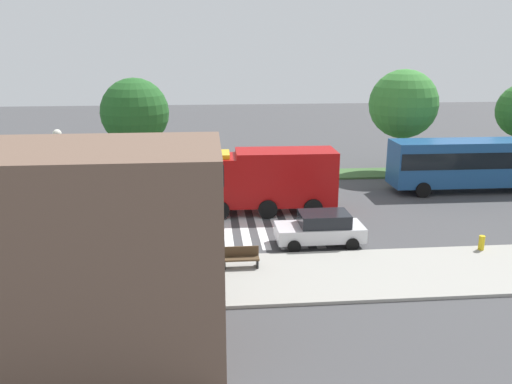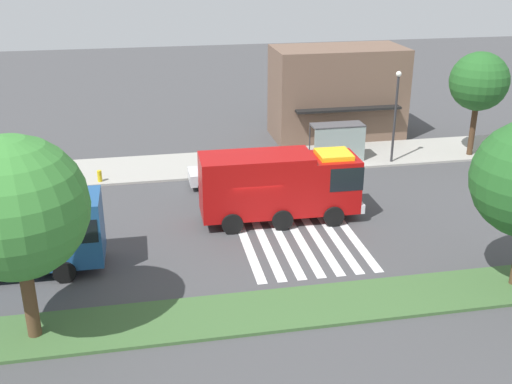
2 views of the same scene
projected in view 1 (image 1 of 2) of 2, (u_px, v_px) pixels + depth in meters
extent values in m
plane|color=#424244|center=(287.00, 210.00, 31.19)|extent=(120.00, 120.00, 0.00)
cube|color=#9E9B93|center=(320.00, 275.00, 22.09)|extent=(60.00, 4.99, 0.14)
cube|color=#3D6033|center=(270.00, 175.00, 39.29)|extent=(60.00, 3.00, 0.14)
cube|color=silver|center=(300.00, 210.00, 31.25)|extent=(0.45, 12.55, 0.01)
cube|color=silver|center=(285.00, 210.00, 31.18)|extent=(0.45, 12.55, 0.01)
cube|color=silver|center=(270.00, 210.00, 31.10)|extent=(0.45, 12.55, 0.01)
cube|color=silver|center=(256.00, 211.00, 31.02)|extent=(0.45, 12.55, 0.01)
cube|color=silver|center=(241.00, 211.00, 30.94)|extent=(0.45, 12.55, 0.01)
cube|color=silver|center=(226.00, 212.00, 30.86)|extent=(0.45, 12.55, 0.01)
cube|color=silver|center=(211.00, 212.00, 30.78)|extent=(0.45, 12.55, 0.01)
cube|color=#A50C0C|center=(215.00, 180.00, 30.13)|extent=(2.53, 2.58, 2.86)
cube|color=#A50C0C|center=(285.00, 177.00, 30.39)|extent=(5.85, 2.64, 3.17)
cube|color=black|center=(208.00, 171.00, 29.94)|extent=(1.83, 2.60, 1.26)
cube|color=silver|center=(192.00, 200.00, 30.35)|extent=(0.28, 2.54, 0.50)
cube|color=yellow|center=(214.00, 154.00, 29.71)|extent=(1.77, 1.81, 0.24)
cylinder|color=black|center=(220.00, 210.00, 29.31)|extent=(1.10, 0.32, 1.10)
cylinder|color=black|center=(219.00, 198.00, 31.75)|extent=(1.10, 0.32, 1.10)
cylinder|color=black|center=(313.00, 208.00, 29.70)|extent=(1.10, 0.32, 1.10)
cylinder|color=black|center=(306.00, 196.00, 32.14)|extent=(1.10, 0.32, 1.10)
cylinder|color=black|center=(268.00, 209.00, 29.51)|extent=(1.10, 0.32, 1.10)
cylinder|color=black|center=(264.00, 197.00, 31.95)|extent=(1.10, 0.32, 1.10)
cube|color=silver|center=(319.00, 232.00, 25.53)|extent=(4.33, 1.90, 0.70)
cube|color=black|center=(324.00, 219.00, 25.37)|extent=(2.43, 1.66, 0.64)
cylinder|color=black|center=(294.00, 247.00, 24.60)|extent=(0.64, 0.23, 0.64)
cylinder|color=black|center=(288.00, 233.00, 26.39)|extent=(0.64, 0.23, 0.64)
cylinder|color=black|center=(352.00, 244.00, 24.87)|extent=(0.64, 0.23, 0.64)
cylinder|color=black|center=(342.00, 231.00, 26.66)|extent=(0.64, 0.23, 0.64)
cube|color=navy|center=(474.00, 162.00, 34.82)|extent=(11.31, 2.63, 2.99)
cube|color=black|center=(475.00, 157.00, 34.73)|extent=(11.08, 2.68, 1.08)
cylinder|color=black|center=(409.00, 180.00, 36.13)|extent=(1.00, 0.31, 1.00)
cylinder|color=black|center=(423.00, 190.00, 33.68)|extent=(1.00, 0.31, 1.00)
cube|color=#4C4C51|center=(145.00, 220.00, 21.49)|extent=(3.50, 1.40, 0.12)
cube|color=#8C9E99|center=(148.00, 241.00, 22.45)|extent=(3.50, 0.08, 2.40)
cylinder|color=#333338|center=(187.00, 251.00, 21.34)|extent=(0.08, 0.08, 2.40)
cylinder|color=#333338|center=(103.00, 254.00, 21.04)|extent=(0.08, 0.08, 2.40)
cube|color=#4C3823|center=(241.00, 259.00, 22.62)|extent=(1.60, 0.50, 0.08)
cube|color=#4C3823|center=(241.00, 251.00, 22.76)|extent=(1.60, 0.06, 0.45)
cube|color=black|center=(257.00, 263.00, 22.75)|extent=(0.08, 0.45, 0.37)
cube|color=black|center=(225.00, 264.00, 22.62)|extent=(0.08, 0.45, 0.37)
cylinder|color=#2D2D30|center=(65.00, 204.00, 22.16)|extent=(0.16, 0.16, 5.72)
sphere|color=white|center=(57.00, 134.00, 21.33)|extent=(0.36, 0.36, 0.36)
cube|color=brown|center=(65.00, 256.00, 15.70)|extent=(9.60, 4.80, 6.72)
cube|color=black|center=(87.00, 240.00, 18.54)|extent=(7.68, 0.80, 0.16)
cylinder|color=#513823|center=(400.00, 150.00, 39.69)|extent=(0.51, 0.51, 3.43)
sphere|color=#387F33|center=(403.00, 104.00, 38.74)|extent=(5.14, 5.14, 5.14)
cylinder|color=#513823|center=(138.00, 157.00, 37.98)|extent=(0.35, 0.35, 3.12)
sphere|color=#235B23|center=(135.00, 112.00, 37.09)|extent=(4.89, 4.89, 4.89)
cylinder|color=gold|center=(482.00, 243.00, 24.62)|extent=(0.28, 0.28, 0.70)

